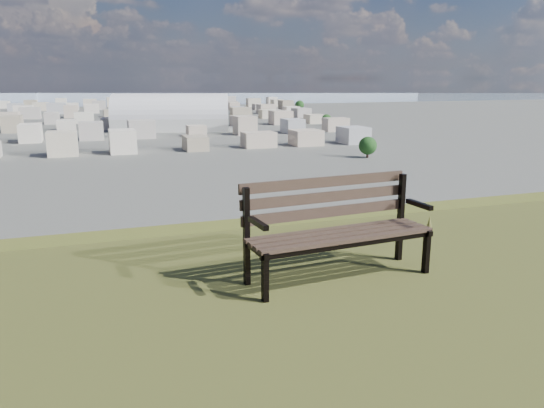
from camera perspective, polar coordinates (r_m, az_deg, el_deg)
name	(u,v)px	position (r m, az deg, el deg)	size (l,w,h in m)	color
park_bench	(335,223)	(5.17, 6.83, -2.01)	(1.87, 0.73, 0.95)	#483429
grass_tufts	(503,381)	(3.66, 23.62, -17.09)	(12.49, 7.38, 0.28)	brown
arena	(172,119)	(289.14, -10.74, 8.97)	(64.30, 39.49, 25.28)	silver
city_blocks	(88,113)	(397.50, -19.15, 9.25)	(395.00, 361.00, 7.00)	silver
city_trees	(39,120)	(323.06, -23.78, 8.32)	(406.52, 387.20, 9.98)	#321E19
bay_water	(86,96)	(902.76, -19.42, 10.90)	(2400.00, 700.00, 0.12)	#7E92A0
far_hills	(57,79)	(1406.53, -22.12, 12.34)	(2050.00, 340.00, 60.00)	#9EABC4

